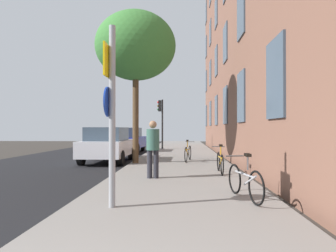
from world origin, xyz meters
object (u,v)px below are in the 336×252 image
Objects in this scene: bicycle_0 at (245,181)px; bicycle_2 at (188,153)px; car_1 at (127,140)px; pedestrian_0 at (153,145)px; traffic_light at (161,115)px; car_0 at (108,144)px; sign_post at (111,106)px; bicycle_1 at (220,162)px; tree_near at (136,47)px.

bicycle_2 is (-1.03, 7.15, 0.00)m from bicycle_0.
bicycle_2 is at bearing -57.39° from car_1.
traffic_light is at bearing 93.07° from pedestrian_0.
bicycle_0 is 0.40× the size of car_1.
bicycle_0 is at bearing -79.51° from traffic_light.
bicycle_0 is at bearing -57.77° from car_0.
sign_post is 2.00× the size of pedestrian_0.
traffic_light reaches higher than bicycle_1.
bicycle_0 reaches higher than bicycle_1.
pedestrian_0 is 5.61m from car_0.
bicycle_1 is at bearing 27.63° from pedestrian_0.
sign_post reaches higher than bicycle_2.
pedestrian_0 is 11.00m from car_1.
bicycle_1 is 10.71m from car_1.
traffic_light is at bearing 103.41° from bicycle_1.
pedestrian_0 is (0.46, 3.27, -0.92)m from sign_post.
traffic_light is 2.11× the size of pedestrian_0.
traffic_light is at bearing 90.82° from sign_post.
bicycle_1 is (3.22, -2.78, -4.57)m from tree_near.
tree_near is 3.83× the size of bicycle_0.
bicycle_1 is 0.40× the size of car_1.
car_1 reaches higher than bicycle_2.
tree_near is at bearing -37.07° from car_0.
car_0 is at bearing 117.40° from pedestrian_0.
tree_near reaches higher than bicycle_1.
bicycle_2 is at bearing 78.76° from sign_post.
bicycle_2 reaches higher than bicycle_1.
sign_post is at bearing -84.69° from tree_near.
car_0 is (-3.69, 0.35, 0.35)m from bicycle_2.
car_0 is at bearing 174.61° from bicycle_2.
sign_post is at bearing -75.56° from car_0.
pedestrian_0 is at bearing -75.58° from car_1.
car_0 is at bearing 142.93° from tree_near.
car_0 is at bearing 104.44° from sign_post.
sign_post is at bearing -101.24° from bicycle_2.
tree_near is 4.60m from car_0.
traffic_light is at bearing 46.04° from car_1.
traffic_light is at bearing 76.33° from car_0.
pedestrian_0 is 0.40× the size of car_1.
sign_post is at bearing -163.98° from bicycle_0.
bicycle_1 is at bearing 59.66° from sign_post.
traffic_light is at bearing 102.45° from bicycle_2.
bicycle_1 is at bearing -40.80° from tree_near.
car_1 is (-2.74, 10.65, -0.24)m from pedestrian_0.
bicycle_0 is 8.87m from car_0.
car_0 is 0.94× the size of car_1.
bicycle_2 is (-0.99, 3.53, 0.01)m from bicycle_1.
bicycle_1 is 0.98× the size of bicycle_2.
sign_post is 0.95× the size of traffic_light.
tree_near reaches higher than car_0.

